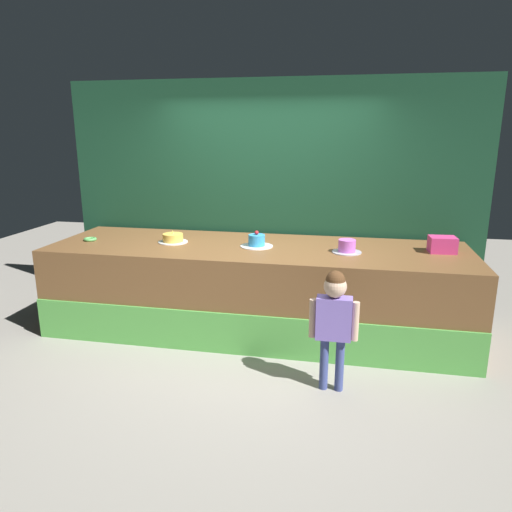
# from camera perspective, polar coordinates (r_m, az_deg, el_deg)

# --- Properties ---
(ground_plane) EXTENTS (12.00, 12.00, 0.00)m
(ground_plane) POSITION_cam_1_polar(r_m,az_deg,el_deg) (4.71, -1.50, -11.79)
(ground_plane) COLOR gray
(stage_platform) EXTENTS (4.40, 1.34, 0.93)m
(stage_platform) POSITION_cam_1_polar(r_m,az_deg,el_deg) (5.13, 0.10, -3.92)
(stage_platform) COLOR brown
(stage_platform) RESTS_ON ground_plane
(curtain_backdrop) EXTENTS (4.88, 0.08, 2.70)m
(curtain_backdrop) POSITION_cam_1_polar(r_m,az_deg,el_deg) (5.66, 1.63, 7.04)
(curtain_backdrop) COLOR #19472D
(curtain_backdrop) RESTS_ON ground_plane
(child_figure) EXTENTS (0.40, 0.18, 1.04)m
(child_figure) POSITION_cam_1_polar(r_m,az_deg,el_deg) (3.91, 9.37, -6.96)
(child_figure) COLOR #3F4C8C
(child_figure) RESTS_ON ground_plane
(pink_box) EXTENTS (0.27, 0.21, 0.16)m
(pink_box) POSITION_cam_1_polar(r_m,az_deg,el_deg) (5.08, 21.52, 1.29)
(pink_box) COLOR #E53A85
(pink_box) RESTS_ON stage_platform
(donut) EXTENTS (0.14, 0.14, 0.03)m
(donut) POSITION_cam_1_polar(r_m,az_deg,el_deg) (5.57, -19.34, 1.92)
(donut) COLOR #59B259
(donut) RESTS_ON stage_platform
(cake_left) EXTENTS (0.32, 0.32, 0.14)m
(cake_left) POSITION_cam_1_polar(r_m,az_deg,el_deg) (5.25, -9.96, 2.10)
(cake_left) COLOR white
(cake_left) RESTS_ON stage_platform
(cake_center) EXTENTS (0.34, 0.34, 0.17)m
(cake_center) POSITION_cam_1_polar(r_m,az_deg,el_deg) (4.97, 0.07, 1.76)
(cake_center) COLOR white
(cake_center) RESTS_ON stage_platform
(cake_right) EXTENTS (0.29, 0.29, 0.13)m
(cake_right) POSITION_cam_1_polar(r_m,az_deg,el_deg) (4.81, 10.89, 1.09)
(cake_right) COLOR silver
(cake_right) RESTS_ON stage_platform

